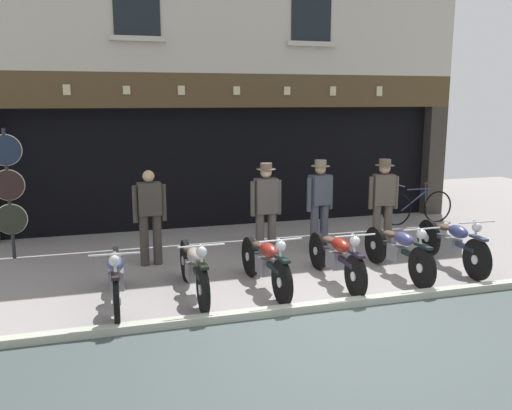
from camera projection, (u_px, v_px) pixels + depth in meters
ground at (365, 344)px, 6.38m from camera, size 22.46×22.00×0.18m
shop_facade at (215, 144)px, 13.58m from camera, size 10.76×4.42×6.15m
motorcycle_far_left at (116, 276)px, 7.42m from camera, size 0.62×2.02×0.91m
motorcycle_left at (194, 267)px, 7.77m from camera, size 0.62×2.02×0.91m
motorcycle_center_left at (265, 262)px, 8.04m from camera, size 0.62×1.96×0.91m
motorcycle_center at (336, 256)px, 8.36m from camera, size 0.62×2.00×0.90m
motorcycle_center_right at (398, 250)px, 8.70m from camera, size 0.62×1.99×0.91m
motorcycle_right at (452, 242)px, 9.11m from camera, size 0.62×2.06×0.93m
salesman_left at (150, 213)px, 9.15m from camera, size 0.56×0.25×1.62m
shopkeeper_center at (266, 207)px, 9.43m from camera, size 0.56×0.33×1.71m
salesman_right at (320, 202)px, 9.91m from camera, size 0.55×0.34×1.71m
assistant_far_right at (383, 199)px, 10.18m from camera, size 0.55×0.35×1.69m
tyre_sign_pole at (8, 186)px, 9.43m from camera, size 0.55×0.06×2.29m
advert_board_near at (333, 142)px, 12.72m from camera, size 0.79×0.03×1.07m
leaning_bicycle at (418, 207)px, 12.34m from camera, size 1.81×0.50×0.96m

